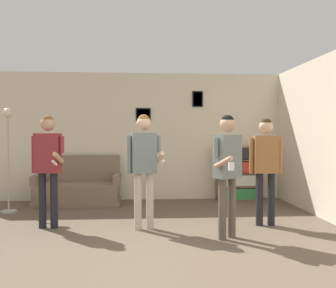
{
  "coord_description": "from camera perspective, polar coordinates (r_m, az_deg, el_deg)",
  "views": [
    {
      "loc": [
        -0.08,
        -3.89,
        1.41
      ],
      "look_at": [
        0.32,
        2.05,
        1.24
      ],
      "focal_mm": 40.0,
      "sensor_mm": 36.0,
      "label": 1
    }
  ],
  "objects": [
    {
      "name": "drinking_cup",
      "position": [
        8.02,
        9.42,
        -0.05
      ],
      "size": [
        0.09,
        0.09,
        0.1
      ],
      "color": "yellow",
      "rests_on": "bookshelf"
    },
    {
      "name": "wall_back",
      "position": [
        8.02,
        -3.31,
        1.18
      ],
      "size": [
        8.15,
        0.08,
        2.7
      ],
      "color": "beige",
      "rests_on": "ground_plane"
    },
    {
      "name": "person_spectator_near_bookshelf",
      "position": [
        5.91,
        14.66,
        -2.38
      ],
      "size": [
        0.5,
        0.23,
        1.64
      ],
      "color": "black",
      "rests_on": "ground_plane"
    },
    {
      "name": "floor_lamp",
      "position": [
        7.25,
        -23.18,
        -0.48
      ],
      "size": [
        0.28,
        0.28,
        1.87
      ],
      "color": "#ADA89E",
      "rests_on": "ground_plane"
    },
    {
      "name": "ground_plane",
      "position": [
        4.14,
        -2.66,
        -18.31
      ],
      "size": [
        20.0,
        20.0,
        0.0
      ],
      "primitive_type": "plane",
      "color": "brown"
    },
    {
      "name": "person_watcher_holding_cup",
      "position": [
        5.06,
        9.05,
        -2.86
      ],
      "size": [
        0.43,
        0.57,
        1.66
      ],
      "color": "brown",
      "rests_on": "ground_plane"
    },
    {
      "name": "wall_right",
      "position": [
        6.65,
        22.81,
        0.95
      ],
      "size": [
        0.06,
        6.49,
        2.7
      ],
      "color": "beige",
      "rests_on": "ground_plane"
    },
    {
      "name": "person_player_foreground_center",
      "position": [
        5.5,
        -3.71,
        -2.24
      ],
      "size": [
        0.54,
        0.44,
        1.69
      ],
      "color": "#B7AD99",
      "rests_on": "ground_plane"
    },
    {
      "name": "bottle_on_floor",
      "position": [
        7.34,
        -18.64,
        -8.81
      ],
      "size": [
        0.07,
        0.07,
        0.24
      ],
      "color": "black",
      "rests_on": "ground_plane"
    },
    {
      "name": "couch",
      "position": [
        7.8,
        -13.5,
        -6.58
      ],
      "size": [
        1.68,
        0.8,
        0.96
      ],
      "color": "#7A6651",
      "rests_on": "ground_plane"
    },
    {
      "name": "bookshelf",
      "position": [
        8.1,
        10.52,
        -4.43
      ],
      "size": [
        0.88,
        0.3,
        1.13
      ],
      "color": "brown",
      "rests_on": "ground_plane"
    },
    {
      "name": "person_player_foreground_left",
      "position": [
        5.83,
        -17.85,
        -2.15
      ],
      "size": [
        0.49,
        0.51,
        1.68
      ],
      "color": "black",
      "rests_on": "ground_plane"
    }
  ]
}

